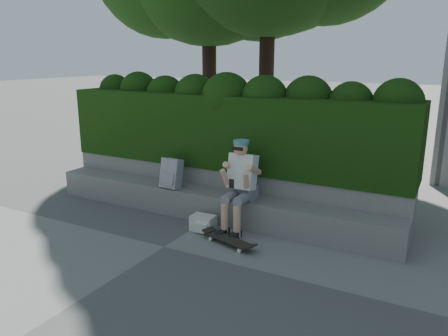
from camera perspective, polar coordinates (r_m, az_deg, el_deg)
The scene contains 8 objects.
ground at distance 6.19m, azimuth -7.81°, elevation -10.16°, with size 80.00×80.00×0.00m, color slate.
bench_ledge at distance 7.07m, azimuth -1.89°, elevation -4.86°, with size 6.00×0.45×0.45m, color gray.
planter_wall at distance 7.42m, azimuth -0.05°, elevation -2.71°, with size 6.00×0.50×0.75m, color gray.
hedge at distance 7.39m, azimuth 0.79°, elevation 4.99°, with size 6.00×1.00×1.20m, color black.
person at distance 6.47m, azimuth 2.17°, elevation -1.82°, with size 0.40×0.76×1.38m.
skateboard at distance 6.17m, azimuth 0.63°, elevation -9.37°, with size 0.83×0.42×0.08m.
backpack_plaid at distance 7.20m, azimuth -6.90°, elevation -0.69°, with size 0.33×0.18×0.49m, color #B5B5BA.
backpack_ground at distance 6.65m, azimuth -2.75°, elevation -7.18°, with size 0.35×0.25×0.23m, color silver.
Camera 1 is at (3.39, -4.50, 2.56)m, focal length 35.00 mm.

